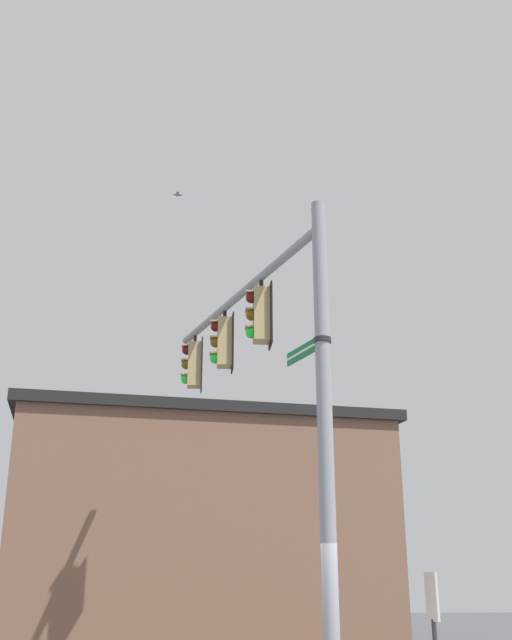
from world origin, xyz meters
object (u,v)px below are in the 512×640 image
Objects in this scene: street_name_sign at (311,347)px; bird_flying at (178,194)px; historical_marker at (434,619)px; traffic_light_mid_outer at (193,365)px; traffic_light_nearest_pole at (260,315)px; traffic_light_mid_inner at (223,342)px.

street_name_sign is 3.95× the size of bird_flying.
traffic_light_mid_outer is at bearing 45.80° from historical_marker.
historical_marker is at bearing -120.06° from bird_flying.
historical_marker is at bearing -56.09° from street_name_sign.
traffic_light_mid_outer is at bearing 19.30° from traffic_light_nearest_pole.
street_name_sign is (-5.37, -1.90, -1.17)m from traffic_light_mid_outer.
traffic_light_mid_outer is at bearing -19.56° from bird_flying.
traffic_light_mid_outer reaches higher than historical_marker.
street_name_sign is at bearing 123.91° from historical_marker.
historical_marker is (-0.38, -2.80, -5.33)m from traffic_light_nearest_pole.
traffic_light_nearest_pole is at bearing -160.70° from traffic_light_mid_inner.
historical_marker is at bearing -122.23° from traffic_light_mid_inner.
traffic_light_mid_inner is at bearing 19.30° from traffic_light_nearest_pole.
street_name_sign is (-3.59, -1.28, -1.17)m from traffic_light_mid_inner.
street_name_sign is 0.61× the size of historical_marker.
traffic_light_mid_outer is (3.54, 1.24, 0.00)m from traffic_light_nearest_pole.
traffic_light_nearest_pole reaches higher than street_name_sign.
bird_flying reaches higher than street_name_sign.
street_name_sign is at bearing -160.13° from traffic_light_nearest_pole.
historical_marker is (1.44, -2.14, -4.16)m from street_name_sign.
traffic_light_nearest_pole is at bearing -142.47° from bird_flying.
street_name_sign is (-1.82, -0.66, -1.17)m from traffic_light_nearest_pole.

